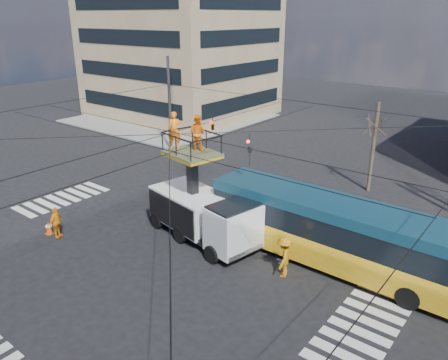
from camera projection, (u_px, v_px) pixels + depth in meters
ground at (174, 246)px, 22.39m from camera, size 120.00×120.00×0.00m
sidewalk_nw at (171, 118)px, 49.94m from camera, size 18.00×18.00×0.12m
crosswalks at (174, 246)px, 22.38m from camera, size 22.40×22.40×0.02m
overhead_network at (175, 165)px, 21.21m from camera, size 24.24×24.24×8.00m
tree_a at (376, 123)px, 27.78m from camera, size 2.00×2.00×6.00m
utility_truck at (202, 202)px, 22.43m from camera, size 7.31×3.69×6.51m
city_bus at (336, 232)px, 20.11m from camera, size 12.68×2.77×3.20m
traffic_cone at (49, 228)px, 23.49m from camera, size 0.36×0.36×0.72m
worker_ground at (56, 223)px, 22.96m from camera, size 0.76×1.10×1.73m
flagger at (284, 257)px, 19.51m from camera, size 1.09×1.42×1.95m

